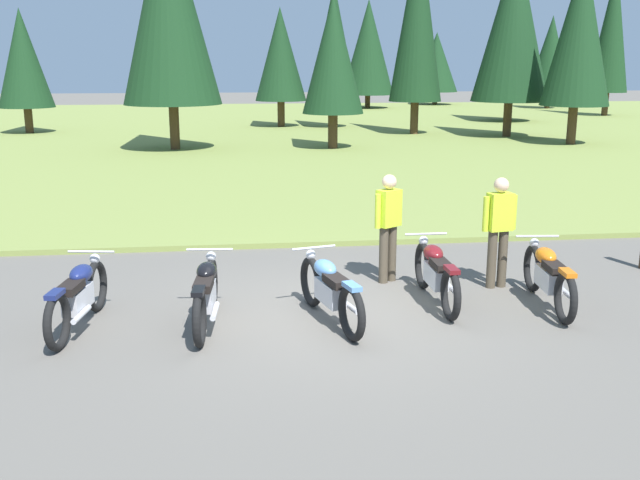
{
  "coord_description": "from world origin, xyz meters",
  "views": [
    {
      "loc": [
        -1.19,
        -9.23,
        3.34
      ],
      "look_at": [
        0.0,
        0.6,
        0.9
      ],
      "focal_mm": 41.16,
      "sensor_mm": 36.0,
      "label": 1
    }
  ],
  "objects_px": {
    "rider_with_back_turned": "(388,222)",
    "motorcycle_orange": "(548,276)",
    "motorcycle_navy": "(78,296)",
    "motorcycle_black": "(206,293)",
    "motorcycle_maroon": "(436,273)",
    "rider_checking_bike": "(499,226)",
    "motorcycle_sky_blue": "(330,290)"
  },
  "relations": [
    {
      "from": "rider_with_back_turned",
      "to": "motorcycle_orange",
      "type": "bearing_deg",
      "value": -35.68
    },
    {
      "from": "motorcycle_navy",
      "to": "motorcycle_black",
      "type": "xyz_separation_m",
      "value": [
        1.6,
        -0.08,
        0.0
      ]
    },
    {
      "from": "motorcycle_black",
      "to": "motorcycle_maroon",
      "type": "xyz_separation_m",
      "value": [
        3.17,
        0.54,
        0.0
      ]
    },
    {
      "from": "rider_checking_bike",
      "to": "motorcycle_navy",
      "type": "bearing_deg",
      "value": -169.75
    },
    {
      "from": "motorcycle_black",
      "to": "motorcycle_maroon",
      "type": "distance_m",
      "value": 3.22
    },
    {
      "from": "motorcycle_navy",
      "to": "motorcycle_sky_blue",
      "type": "relative_size",
      "value": 1.02
    },
    {
      "from": "motorcycle_navy",
      "to": "rider_with_back_turned",
      "type": "bearing_deg",
      "value": 19.65
    },
    {
      "from": "motorcycle_black",
      "to": "rider_checking_bike",
      "type": "distance_m",
      "value": 4.46
    },
    {
      "from": "motorcycle_sky_blue",
      "to": "rider_checking_bike",
      "type": "distance_m",
      "value": 2.99
    },
    {
      "from": "motorcycle_navy",
      "to": "motorcycle_maroon",
      "type": "distance_m",
      "value": 4.8
    },
    {
      "from": "rider_with_back_turned",
      "to": "motorcycle_sky_blue",
      "type": "bearing_deg",
      "value": -123.84
    },
    {
      "from": "motorcycle_black",
      "to": "motorcycle_orange",
      "type": "height_order",
      "value": "same"
    },
    {
      "from": "motorcycle_navy",
      "to": "rider_with_back_turned",
      "type": "height_order",
      "value": "rider_with_back_turned"
    },
    {
      "from": "motorcycle_black",
      "to": "motorcycle_sky_blue",
      "type": "height_order",
      "value": "same"
    },
    {
      "from": "motorcycle_sky_blue",
      "to": "rider_checking_bike",
      "type": "relative_size",
      "value": 1.23
    },
    {
      "from": "motorcycle_maroon",
      "to": "motorcycle_navy",
      "type": "bearing_deg",
      "value": -174.53
    },
    {
      "from": "motorcycle_black",
      "to": "motorcycle_orange",
      "type": "relative_size",
      "value": 1.0
    },
    {
      "from": "motorcycle_orange",
      "to": "rider_checking_bike",
      "type": "relative_size",
      "value": 1.26
    },
    {
      "from": "motorcycle_maroon",
      "to": "motorcycle_orange",
      "type": "bearing_deg",
      "value": -12.23
    },
    {
      "from": "motorcycle_navy",
      "to": "motorcycle_sky_blue",
      "type": "height_order",
      "value": "same"
    },
    {
      "from": "motorcycle_sky_blue",
      "to": "rider_checking_bike",
      "type": "xyz_separation_m",
      "value": [
        2.69,
        1.19,
        0.51
      ]
    },
    {
      "from": "motorcycle_orange",
      "to": "rider_with_back_turned",
      "type": "xyz_separation_m",
      "value": [
        -1.96,
        1.41,
        0.51
      ]
    },
    {
      "from": "motorcycle_maroon",
      "to": "rider_with_back_turned",
      "type": "height_order",
      "value": "rider_with_back_turned"
    },
    {
      "from": "motorcycle_black",
      "to": "rider_with_back_turned",
      "type": "bearing_deg",
      "value": 30.83
    },
    {
      "from": "motorcycle_black",
      "to": "motorcycle_sky_blue",
      "type": "distance_m",
      "value": 1.59
    },
    {
      "from": "motorcycle_black",
      "to": "motorcycle_navy",
      "type": "bearing_deg",
      "value": 177.21
    },
    {
      "from": "motorcycle_sky_blue",
      "to": "rider_checking_bike",
      "type": "bearing_deg",
      "value": 23.93
    },
    {
      "from": "motorcycle_maroon",
      "to": "rider_with_back_turned",
      "type": "xyz_separation_m",
      "value": [
        -0.46,
        1.08,
        0.51
      ]
    },
    {
      "from": "motorcycle_navy",
      "to": "rider_checking_bike",
      "type": "bearing_deg",
      "value": 10.25
    },
    {
      "from": "motorcycle_sky_blue",
      "to": "motorcycle_maroon",
      "type": "distance_m",
      "value": 1.68
    },
    {
      "from": "rider_with_back_turned",
      "to": "rider_checking_bike",
      "type": "relative_size",
      "value": 1.0
    },
    {
      "from": "motorcycle_navy",
      "to": "motorcycle_maroon",
      "type": "relative_size",
      "value": 1.0
    }
  ]
}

